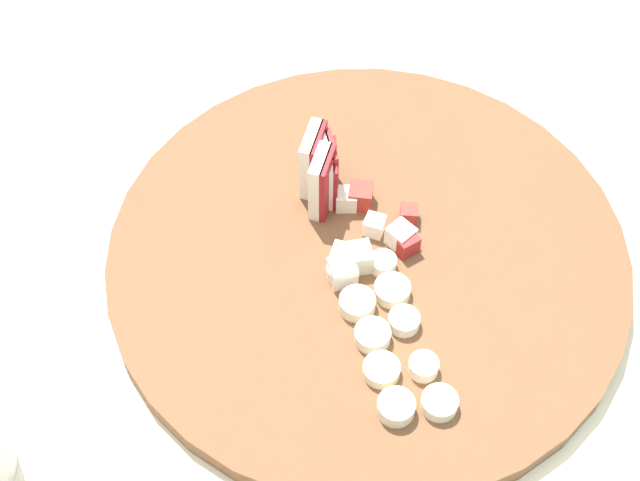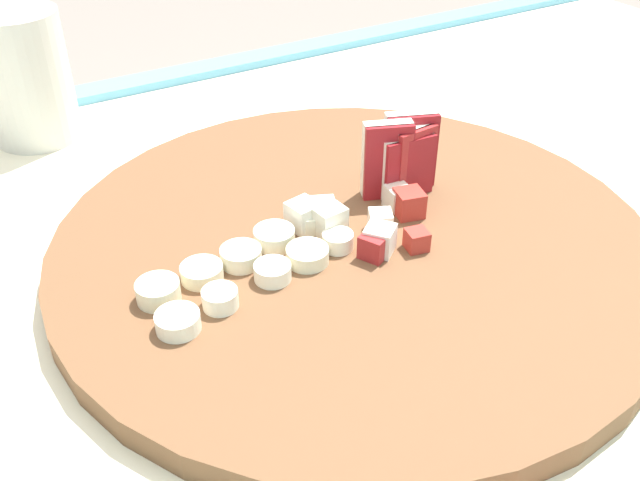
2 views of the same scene
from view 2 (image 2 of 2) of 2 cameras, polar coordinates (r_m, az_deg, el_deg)
name	(u,v)px [view 2 (image 2 of 2)]	position (r m, az deg, el deg)	size (l,w,h in m)	color
cutting_board	(352,243)	(0.53, 2.60, -0.22)	(0.44, 0.44, 0.02)	brown
apple_wedge_fan	(404,158)	(0.56, 6.77, 6.58)	(0.07, 0.03, 0.06)	maroon
apple_dice_pile	(360,219)	(0.52, 3.24, 1.73)	(0.10, 0.09, 0.02)	#B22D23
banana_slice_rows	(249,264)	(0.48, -5.73, -1.90)	(0.16, 0.09, 0.01)	white
small_jar	(26,77)	(0.73, -22.60, 12.05)	(0.08, 0.08, 0.12)	beige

